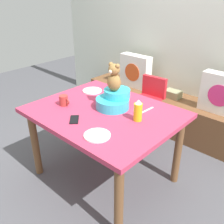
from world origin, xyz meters
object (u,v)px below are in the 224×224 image
object	(u,v)px
teddy_bear	(114,78)
dinner_plate_far	(92,91)
pillow_floral_right	(221,94)
cell_phone	(74,120)
infant_seat_teal	(114,100)
ketchup_bottle	(138,111)
pillow_floral_left	(135,71)
book_stack	(173,94)
dinner_plate_near	(97,135)
highchair	(148,102)
dining_table	(104,120)
coffee_mug	(64,100)

from	to	relation	value
teddy_bear	dinner_plate_far	world-z (taller)	teddy_bear
pillow_floral_right	cell_phone	xyz separation A→B (m)	(-0.63, -1.53, 0.06)
infant_seat_teal	ketchup_bottle	world-z (taller)	ketchup_bottle
pillow_floral_left	infant_seat_teal	xyz separation A→B (m)	(0.62, -1.12, 0.13)
book_stack	infant_seat_teal	bearing A→B (deg)	-88.31
ketchup_bottle	dinner_plate_near	size ratio (longest dim) A/B	0.92
ketchup_bottle	dinner_plate_near	bearing A→B (deg)	-100.10
dinner_plate_far	ketchup_bottle	bearing A→B (deg)	-13.89
book_stack	ketchup_bottle	world-z (taller)	ketchup_bottle
cell_phone	book_stack	bearing A→B (deg)	42.22
highchair	dinner_plate_far	world-z (taller)	highchair
cell_phone	pillow_floral_left	bearing A→B (deg)	63.54
pillow_floral_left	dinner_plate_near	size ratio (longest dim) A/B	2.20
ketchup_bottle	teddy_bear	bearing A→B (deg)	170.10
dinner_plate_far	teddy_bear	bearing A→B (deg)	-16.75
pillow_floral_left	teddy_bear	world-z (taller)	teddy_bear
book_stack	infant_seat_teal	size ratio (longest dim) A/B	0.61
cell_phone	ketchup_bottle	bearing A→B (deg)	-4.08
dining_table	cell_phone	xyz separation A→B (m)	(-0.06, -0.29, 0.10)
ketchup_bottle	infant_seat_teal	bearing A→B (deg)	170.00
pillow_floral_left	pillow_floral_right	bearing A→B (deg)	0.00
teddy_bear	coffee_mug	world-z (taller)	teddy_bear
highchair	infant_seat_teal	xyz separation A→B (m)	(0.11, -0.71, 0.29)
dinner_plate_near	pillow_floral_left	bearing A→B (deg)	118.84
dining_table	cell_phone	distance (m)	0.31
pillow_floral_left	ketchup_bottle	size ratio (longest dim) A/B	2.38
ketchup_bottle	cell_phone	bearing A→B (deg)	-137.80
coffee_mug	dinner_plate_near	bearing A→B (deg)	-15.35
dinner_plate_near	coffee_mug	bearing A→B (deg)	164.65
pillow_floral_right	dining_table	world-z (taller)	pillow_floral_right
pillow_floral_right	dinner_plate_near	distance (m)	1.60
dinner_plate_near	ketchup_bottle	bearing A→B (deg)	79.90
book_stack	dinner_plate_far	bearing A→B (deg)	-110.86
dining_table	ketchup_bottle	bearing A→B (deg)	10.53
coffee_mug	cell_phone	size ratio (longest dim) A/B	0.83
dining_table	book_stack	bearing A→B (deg)	91.03
teddy_bear	cell_phone	xyz separation A→B (m)	(-0.07, -0.40, -0.27)
pillow_floral_right	teddy_bear	xyz separation A→B (m)	(-0.55, -1.12, 0.34)
pillow_floral_right	highchair	world-z (taller)	pillow_floral_right
dining_table	dinner_plate_near	distance (m)	0.43
ketchup_bottle	pillow_floral_right	bearing A→B (deg)	78.38
dining_table	coffee_mug	distance (m)	0.42
dining_table	highchair	bearing A→B (deg)	97.03
dinner_plate_near	dinner_plate_far	distance (m)	0.88
dining_table	dinner_plate_near	world-z (taller)	dinner_plate_near
dining_table	teddy_bear	xyz separation A→B (m)	(0.01, 0.11, 0.38)
highchair	dinner_plate_near	xyz separation A→B (m)	(0.35, -1.16, 0.22)
book_stack	dinner_plate_near	bearing A→B (deg)	-80.23
pillow_floral_right	coffee_mug	xyz separation A→B (m)	(-0.92, -1.41, 0.11)
book_stack	cell_phone	xyz separation A→B (m)	(-0.04, -1.55, 0.24)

